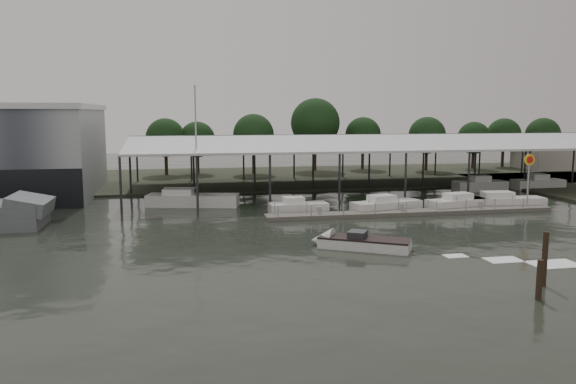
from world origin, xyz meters
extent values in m
plane|color=#252B23|center=(0.00, 0.00, 0.00)|extent=(200.00, 200.00, 0.00)
cube|color=#3A3F2F|center=(0.00, 42.00, 0.10)|extent=(140.00, 30.00, 0.30)
cube|color=#2D2F32|center=(17.00, 28.00, 6.76)|extent=(58.00, 0.40, 0.30)
cylinder|color=#2D2F32|center=(-12.00, 16.50, 2.75)|extent=(0.24, 0.24, 5.50)
cylinder|color=#2D2F32|center=(-12.00, 39.50, 2.75)|extent=(0.24, 0.24, 5.50)
cylinder|color=#2D2F32|center=(46.00, 39.50, 2.75)|extent=(0.24, 0.24, 5.50)
cube|color=#635E57|center=(15.00, 10.00, 0.20)|extent=(28.00, 2.00, 0.40)
cylinder|color=#999D9F|center=(2.00, 9.10, 0.80)|extent=(0.10, 0.10, 1.20)
cylinder|color=#999D9F|center=(28.00, 10.90, 0.80)|extent=(0.10, 0.10, 1.20)
cube|color=#999D9F|center=(14.00, 10.00, 0.70)|extent=(0.30, 0.30, 0.70)
cylinder|color=#999D9F|center=(27.00, 10.00, 2.50)|extent=(0.16, 0.16, 5.00)
cylinder|color=yellow|center=(27.00, 10.00, 5.00)|extent=(1.10, 0.12, 1.10)
cylinder|color=red|center=(27.00, 9.93, 5.00)|extent=(0.70, 0.05, 0.70)
cube|color=#9B9589|center=(55.00, 45.00, 2.00)|extent=(10.00, 8.00, 4.00)
cube|color=slate|center=(-18.83, 10.93, 1.90)|extent=(3.24, 4.94, 1.81)
cube|color=white|center=(-5.15, 19.05, 0.50)|extent=(9.67, 4.64, 1.40)
cube|color=white|center=(-6.60, 19.39, 1.40)|extent=(3.31, 2.42, 0.80)
cylinder|color=#999D9F|center=(-4.69, 18.94, 6.60)|extent=(0.16, 0.16, 11.39)
cylinder|color=#999D9F|center=(-6.33, 19.32, 1.90)|extent=(3.44, 0.91, 0.12)
cube|color=white|center=(6.19, -2.00, 0.35)|extent=(6.48, 4.97, 0.90)
cone|color=white|center=(3.51, -0.41, 0.35)|extent=(2.40, 2.54, 2.00)
cube|color=black|center=(6.19, -2.00, 0.75)|extent=(6.51, 5.02, 0.12)
cube|color=#2D2F32|center=(5.75, -1.75, 1.00)|extent=(1.75, 1.82, 0.50)
cube|color=white|center=(11.49, -5.16, 0.02)|extent=(2.30, 1.50, 0.04)
cube|color=white|center=(14.07, -6.70, 0.02)|extent=(3.10, 2.00, 0.04)
cube|color=white|center=(16.64, -8.24, 0.02)|extent=(3.90, 2.50, 0.04)
cube|color=white|center=(4.55, 12.48, 0.50)|extent=(5.53, 2.22, 1.10)
cube|color=white|center=(4.05, 12.48, 1.30)|extent=(1.94, 1.61, 0.70)
cube|color=white|center=(13.16, 11.96, 0.50)|extent=(7.35, 3.80, 1.10)
cube|color=white|center=(12.66, 11.96, 1.30)|extent=(2.77, 2.14, 0.70)
cube|color=white|center=(21.12, 11.87, 0.50)|extent=(7.79, 3.58, 1.10)
cube|color=white|center=(20.62, 11.87, 1.30)|extent=(2.88, 2.07, 0.70)
cube|color=white|center=(25.51, 12.01, 0.50)|extent=(8.72, 3.02, 1.10)
cube|color=white|center=(25.01, 12.01, 1.30)|extent=(3.13, 1.89, 0.70)
cylinder|color=#36261B|center=(11.39, -14.13, 0.75)|extent=(0.32, 0.32, 2.70)
cylinder|color=#36261B|center=(13.16, -12.02, 1.22)|extent=(0.32, 0.32, 3.64)
cylinder|color=black|center=(-8.31, 47.74, 2.09)|extent=(0.50, 0.50, 4.17)
sphere|color=#193817|center=(-8.31, 47.74, 5.84)|extent=(5.84, 5.84, 5.84)
cylinder|color=black|center=(-3.56, 48.55, 1.96)|extent=(0.50, 0.50, 3.92)
sphere|color=#193817|center=(-3.56, 48.55, 5.49)|extent=(5.49, 5.49, 5.49)
cylinder|color=black|center=(4.90, 46.74, 2.24)|extent=(0.50, 0.50, 4.48)
sphere|color=#193817|center=(4.90, 46.74, 6.27)|extent=(6.27, 6.27, 6.27)
cylinder|color=black|center=(15.45, 50.11, 2.84)|extent=(0.50, 0.50, 5.67)
sphere|color=#193817|center=(15.45, 50.11, 7.94)|extent=(7.94, 7.94, 7.94)
cylinder|color=black|center=(23.72, 50.46, 2.11)|extent=(0.50, 0.50, 4.22)
sphere|color=#193817|center=(23.72, 50.46, 5.91)|extent=(5.91, 5.91, 5.91)
cylinder|color=black|center=(33.08, 46.10, 2.12)|extent=(0.50, 0.50, 4.25)
sphere|color=#193817|center=(33.08, 46.10, 5.95)|extent=(5.95, 5.95, 5.95)
cylinder|color=black|center=(42.26, 47.71, 1.93)|extent=(0.50, 0.50, 3.85)
sphere|color=#193817|center=(42.26, 47.71, 5.39)|extent=(5.39, 5.39, 5.39)
cylinder|color=black|center=(48.90, 49.53, 2.06)|extent=(0.50, 0.50, 4.11)
sphere|color=#193817|center=(48.90, 49.53, 5.76)|extent=(5.76, 5.76, 5.76)
cylinder|color=black|center=(55.02, 47.52, 2.07)|extent=(0.50, 0.50, 4.15)
sphere|color=#193817|center=(55.02, 47.52, 5.81)|extent=(5.81, 5.81, 5.81)
camera|label=1|loc=(-6.53, -38.80, 9.47)|focal=35.00mm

